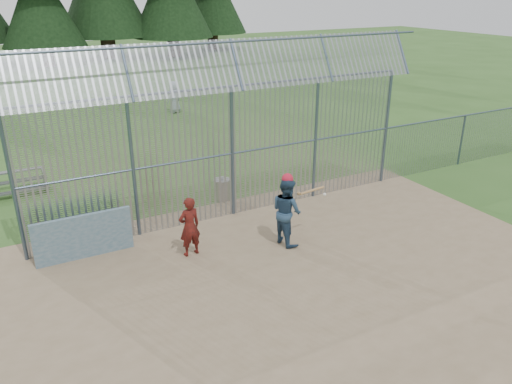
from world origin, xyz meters
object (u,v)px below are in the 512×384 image
onlooker (190,227)px  trash_can (222,189)px  bleacher (0,185)px  dugout_wall (84,236)px  batter (287,211)px

onlooker → trash_can: bearing=-134.2°
trash_can → bleacher: trash_can is taller
dugout_wall → batter: (5.07, -1.79, 0.35)m
batter → bleacher: bearing=36.1°
batter → trash_can: (-0.32, 3.57, -0.59)m
trash_can → bleacher: bearing=149.4°
batter → onlooker: 2.66m
dugout_wall → batter: 5.39m
batter → onlooker: batter is taller
dugout_wall → onlooker: size_ratio=1.53×
dugout_wall → trash_can: dugout_wall is taller
onlooker → bleacher: size_ratio=0.55×
trash_can → onlooker: bearing=-127.4°
batter → dugout_wall: bearing=64.0°
dugout_wall → bleacher: dugout_wall is taller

